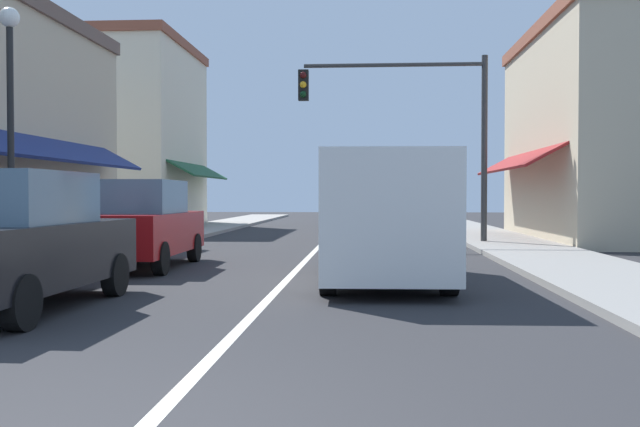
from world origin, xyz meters
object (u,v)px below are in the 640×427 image
van_in_lane (383,214)px  traffic_signal_mast_arm (418,115)px  parked_car_second_left (140,224)px  street_lamp_left_near (10,96)px  parked_car_nearest_left (14,242)px

van_in_lane → traffic_signal_mast_arm: traffic_signal_mast_arm is taller
parked_car_second_left → street_lamp_left_near: street_lamp_left_near is taller
parked_car_nearest_left → street_lamp_left_near: street_lamp_left_near is taller
parked_car_second_left → street_lamp_left_near: size_ratio=0.85×
van_in_lane → street_lamp_left_near: size_ratio=1.08×
parked_car_second_left → traffic_signal_mast_arm: 9.78m
parked_car_second_left → van_in_lane: (4.86, -2.07, 0.27)m
parked_car_nearest_left → traffic_signal_mast_arm: size_ratio=0.74×
parked_car_second_left → traffic_signal_mast_arm: (6.05, 7.09, 2.96)m
parked_car_nearest_left → street_lamp_left_near: (-1.96, 3.76, 2.39)m
van_in_lane → parked_car_second_left: bearing=155.5°
parked_car_nearest_left → van_in_lane: (4.75, 3.28, 0.27)m
parked_car_second_left → street_lamp_left_near: 3.42m
parked_car_nearest_left → traffic_signal_mast_arm: (5.94, 12.44, 2.96)m
traffic_signal_mast_arm → street_lamp_left_near: traffic_signal_mast_arm is taller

